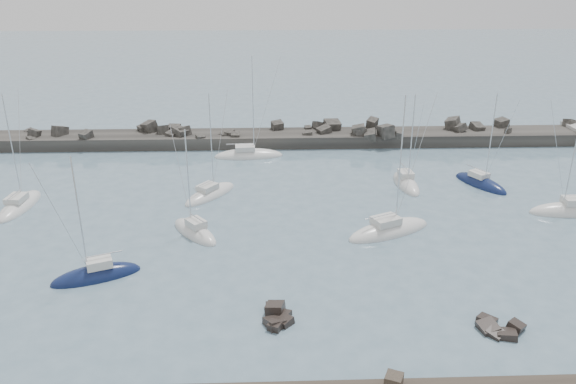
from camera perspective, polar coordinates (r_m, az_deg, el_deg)
The scene contains 13 objects.
ground at distance 52.67m, azimuth 2.62°, elevation -7.41°, with size 400.00×400.00×0.00m, color slate.
rock_cluster_near at distance 45.36m, azimuth -1.15°, elevation -12.66°, with size 2.65×3.95×1.73m.
rock_cluster_far at distance 46.94m, azimuth 20.41°, elevation -12.99°, with size 3.87×3.51×1.57m.
breakwater at distance 87.57m, azimuth -4.47°, elevation 5.08°, with size 115.00×7.47×5.16m.
sailboat_1 at distance 71.48m, azimuth -25.58°, elevation -1.32°, with size 3.43×9.11×14.05m.
sailboat_2 at distance 53.40m, azimuth -18.87°, elevation -8.06°, with size 8.12×5.17×12.60m.
sailboat_3 at distance 68.35m, azimuth -7.92°, elevation -0.27°, with size 7.08×8.39×13.35m.
sailboat_4 at distance 81.76m, azimuth -4.03°, elevation 3.69°, with size 10.12×3.72×15.56m.
sailboat_5 at distance 59.09m, azimuth -9.43°, elevation -4.07°, with size 6.37×7.35×12.08m.
sailboat_6 at distance 72.50m, azimuth 11.89°, elevation 0.81°, with size 3.05×8.12×12.78m.
sailboat_7 at distance 59.53m, azimuth 10.20°, elevation -3.93°, with size 10.21×6.99×15.54m.
sailboat_8 at distance 75.10m, azimuth 18.95°, elevation 0.79°, with size 5.95×8.31×12.86m.
sailboat_9 at distance 70.48m, azimuth 26.61°, elevation -1.80°, with size 8.95×2.96×14.21m.
Camera 1 is at (-4.03, -45.64, 25.98)m, focal length 35.00 mm.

